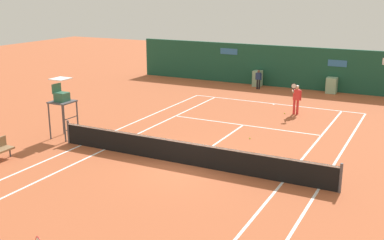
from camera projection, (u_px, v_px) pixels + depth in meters
name	position (u px, v px, depth m)	size (l,w,h in m)	color
ground_plane	(192.00, 160.00, 19.41)	(80.00, 80.00, 0.01)	#B25633
tennis_net	(185.00, 152.00, 18.78)	(12.10, 0.10, 1.07)	#4C4C51
sponsor_back_wall	(298.00, 68.00, 33.10)	(25.00, 1.02, 2.94)	#194C38
umpire_chair	(62.00, 99.00, 21.83)	(1.00, 1.00, 2.84)	#47474C
player_on_baseline	(296.00, 97.00, 26.24)	(0.51, 0.83, 1.87)	red
ball_kid_left_post	(258.00, 78.00, 33.03)	(0.45, 0.19, 1.36)	black
tennis_ball_mid_court	(250.00, 138.00, 22.13)	(0.07, 0.07, 0.07)	#CCE033
tennis_ball_near_service_line	(285.00, 113.00, 26.60)	(0.07, 0.07, 0.07)	#CCE033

